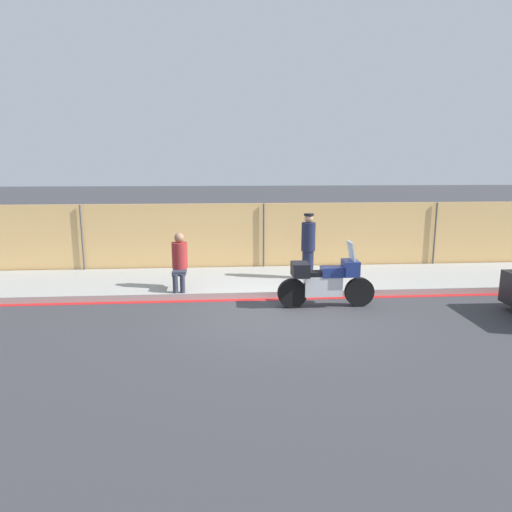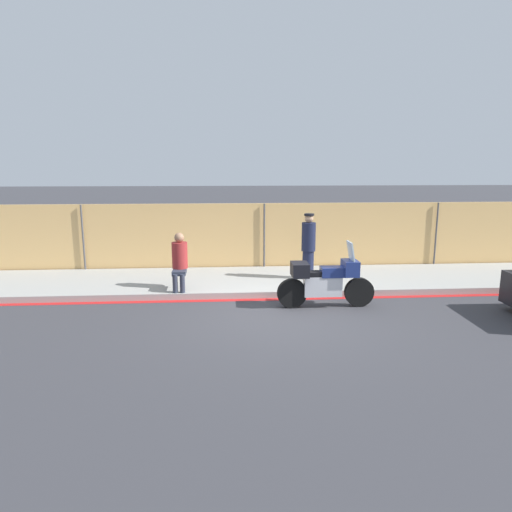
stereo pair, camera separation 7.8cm
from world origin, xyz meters
name	(u,v)px [view 1 (the left image)]	position (x,y,z in m)	size (l,w,h in m)	color
ground_plane	(281,315)	(0.00, 0.00, 0.00)	(120.00, 120.00, 0.00)	#38383D
sidewalk	(268,281)	(0.00, 2.65, 0.08)	(38.56, 2.79, 0.15)	#9E9E99
curb_paint_stripe	(275,299)	(0.00, 1.16, 0.00)	(38.56, 0.18, 0.01)	red
storefront_fence	(263,237)	(0.00, 4.13, 1.01)	(36.63, 0.17, 2.02)	#E5B26B
motorcycle	(325,281)	(1.05, 0.52, 0.60)	(2.17, 0.51, 1.47)	black
officer_standing	(308,246)	(1.03, 2.52, 1.04)	(0.36, 0.36, 1.72)	#191E38
person_seated_on_curb	(180,258)	(-2.25, 1.74, 0.91)	(0.38, 0.70, 1.36)	#2D3342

